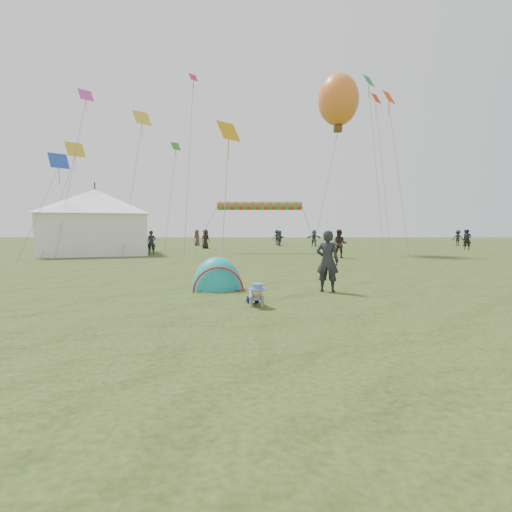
{
  "coord_description": "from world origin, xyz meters",
  "views": [
    {
      "loc": [
        -0.46,
        -8.84,
        1.82
      ],
      "look_at": [
        -0.5,
        2.95,
        1.0
      ],
      "focal_mm": 28.0,
      "sensor_mm": 36.0,
      "label": 1
    }
  ],
  "objects_px": {
    "crawling_toddler": "(256,294)",
    "popup_tent": "(217,289)",
    "event_marquee": "(96,219)",
    "standing_adult": "(327,261)",
    "balloon_kite": "(338,103)"
  },
  "relations": [
    {
      "from": "standing_adult",
      "to": "crawling_toddler",
      "type": "bearing_deg",
      "value": 64.61
    },
    {
      "from": "standing_adult",
      "to": "event_marquee",
      "type": "relative_size",
      "value": 0.25
    },
    {
      "from": "popup_tent",
      "to": "balloon_kite",
      "type": "relative_size",
      "value": 0.47
    },
    {
      "from": "popup_tent",
      "to": "standing_adult",
      "type": "bearing_deg",
      "value": -17.19
    },
    {
      "from": "crawling_toddler",
      "to": "popup_tent",
      "type": "xyz_separation_m",
      "value": [
        -1.16,
        2.52,
        -0.28
      ]
    },
    {
      "from": "event_marquee",
      "to": "balloon_kite",
      "type": "distance_m",
      "value": 19.32
    },
    {
      "from": "crawling_toddler",
      "to": "balloon_kite",
      "type": "xyz_separation_m",
      "value": [
        5.93,
        20.46,
        10.65
      ]
    },
    {
      "from": "popup_tent",
      "to": "standing_adult",
      "type": "xyz_separation_m",
      "value": [
        3.21,
        -0.44,
        0.88
      ]
    },
    {
      "from": "crawling_toddler",
      "to": "event_marquee",
      "type": "distance_m",
      "value": 22.04
    },
    {
      "from": "crawling_toddler",
      "to": "event_marquee",
      "type": "relative_size",
      "value": 0.1
    },
    {
      "from": "popup_tent",
      "to": "event_marquee",
      "type": "height_order",
      "value": "event_marquee"
    },
    {
      "from": "standing_adult",
      "to": "event_marquee",
      "type": "distance_m",
      "value": 21.46
    },
    {
      "from": "event_marquee",
      "to": "balloon_kite",
      "type": "relative_size",
      "value": 1.71
    },
    {
      "from": "popup_tent",
      "to": "event_marquee",
      "type": "relative_size",
      "value": 0.27
    },
    {
      "from": "crawling_toddler",
      "to": "popup_tent",
      "type": "height_order",
      "value": "popup_tent"
    }
  ]
}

